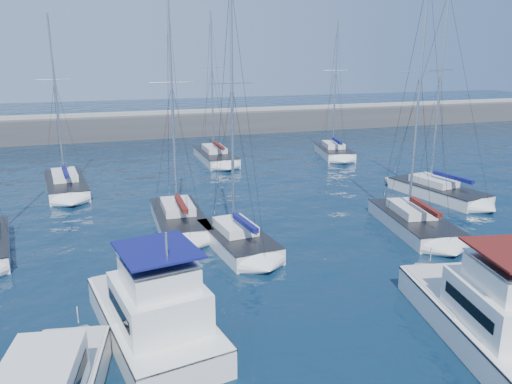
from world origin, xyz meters
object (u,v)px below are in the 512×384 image
object	(u,v)px
sailboat_mid_d	(413,221)
sailboat_mid_e	(437,191)
motor_yacht_port_inner	(155,315)
sailboat_back_a	(66,185)
motor_yacht_stbd_inner	(492,317)
sailboat_mid_c	(238,239)
sailboat_back_b	(215,156)
sailboat_back_c	(334,152)
sailboat_mid_b	(179,218)

from	to	relation	value
sailboat_mid_d	sailboat_mid_e	xyz separation A→B (m)	(6.42, 5.88, -0.00)
motor_yacht_port_inner	sailboat_back_a	size ratio (longest dim) A/B	0.61
motor_yacht_stbd_inner	sailboat_mid_e	bearing A→B (deg)	69.07
sailboat_mid_d	sailboat_back_a	world-z (taller)	sailboat_mid_d
motor_yacht_stbd_inner	sailboat_mid_d	distance (m)	13.45
sailboat_mid_c	sailboat_back_a	distance (m)	19.80
sailboat_back_b	sailboat_back_c	world-z (taller)	sailboat_back_b
motor_yacht_stbd_inner	sailboat_mid_b	size ratio (longest dim) A/B	0.64
motor_yacht_stbd_inner	sailboat_mid_b	xyz separation A→B (m)	(-9.50, 17.86, -0.60)
motor_yacht_stbd_inner	motor_yacht_port_inner	bearing A→B (deg)	172.54
sailboat_mid_d	sailboat_mid_e	distance (m)	8.71
motor_yacht_port_inner	sailboat_mid_e	size ratio (longest dim) A/B	0.55
motor_yacht_stbd_inner	sailboat_back_b	world-z (taller)	sailboat_back_b
sailboat_mid_b	sailboat_back_c	distance (m)	27.32
sailboat_back_b	sailboat_mid_e	bearing A→B (deg)	-54.28
sailboat_mid_c	sailboat_mid_e	xyz separation A→B (m)	(18.39, 5.47, -0.02)
sailboat_back_a	sailboat_back_c	distance (m)	28.81
sailboat_mid_e	sailboat_back_c	distance (m)	17.48
motor_yacht_stbd_inner	sailboat_mid_b	bearing A→B (deg)	129.32
sailboat_back_b	sailboat_mid_d	bearing A→B (deg)	-73.54
motor_yacht_port_inner	sailboat_back_a	xyz separation A→B (m)	(-4.31, 25.46, -0.62)
sailboat_back_b	sailboat_back_c	xyz separation A→B (m)	(13.28, -1.79, 0.01)
motor_yacht_port_inner	sailboat_mid_d	bearing A→B (deg)	14.46
sailboat_mid_c	sailboat_mid_b	bearing A→B (deg)	111.69
sailboat_mid_b	sailboat_back_b	xyz separation A→B (m)	(7.34, 19.71, -0.01)
sailboat_mid_e	sailboat_back_a	distance (m)	30.83
sailboat_mid_c	sailboat_back_c	world-z (taller)	sailboat_mid_c
motor_yacht_port_inner	sailboat_mid_b	size ratio (longest dim) A/B	0.59
sailboat_mid_c	sailboat_mid_d	world-z (taller)	sailboat_mid_d
motor_yacht_port_inner	sailboat_mid_e	world-z (taller)	sailboat_mid_e
sailboat_mid_d	sailboat_back_c	bearing A→B (deg)	85.08
sailboat_mid_e	motor_yacht_stbd_inner	bearing A→B (deg)	-132.16
motor_yacht_port_inner	sailboat_back_c	distance (m)	39.48
sailboat_mid_b	sailboat_back_a	xyz separation A→B (m)	(-7.56, 11.94, -0.01)
sailboat_mid_b	sailboat_back_b	distance (m)	21.04
sailboat_back_a	sailboat_back_c	xyz separation A→B (m)	(28.18, 5.98, 0.02)
sailboat_back_b	sailboat_mid_b	bearing A→B (deg)	-110.13
motor_yacht_port_inner	sailboat_mid_d	xyz separation A→B (m)	(17.88, 8.09, -0.60)
motor_yacht_port_inner	sailboat_mid_e	distance (m)	28.04
motor_yacht_stbd_inner	sailboat_mid_b	world-z (taller)	sailboat_mid_b
motor_yacht_port_inner	motor_yacht_stbd_inner	xyz separation A→B (m)	(12.76, -4.33, 0.00)
sailboat_mid_d	sailboat_back_a	bearing A→B (deg)	151.40
sailboat_mid_e	sailboat_back_a	size ratio (longest dim) A/B	1.10
sailboat_mid_c	sailboat_mid_e	size ratio (longest dim) A/B	0.96
sailboat_back_a	sailboat_back_b	xyz separation A→B (m)	(14.91, 7.77, 0.01)
sailboat_back_c	sailboat_mid_c	bearing A→B (deg)	-115.45
sailboat_mid_e	sailboat_mid_b	bearing A→B (deg)	171.30
sailboat_mid_c	sailboat_mid_d	size ratio (longest dim) A/B	0.95
sailboat_mid_d	sailboat_mid_b	bearing A→B (deg)	169.07
sailboat_mid_b	sailboat_back_b	bearing A→B (deg)	70.66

